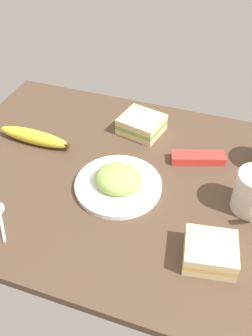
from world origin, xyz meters
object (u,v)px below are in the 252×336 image
object	(u,v)px
banana	(34,137)
plate_of_food	(118,182)
sandwich_side	(210,252)
spoon	(0,215)
snack_bar	(198,158)
sandwich_main	(142,124)

from	to	relation	value
banana	plate_of_food	bearing A→B (deg)	162.62
sandwich_side	spoon	size ratio (longest dim) A/B	1.16
spoon	snack_bar	xyz separation A→B (cm)	(-35.25, -30.62, 0.62)
banana	spoon	bearing A→B (deg)	102.55
sandwich_main	sandwich_side	size ratio (longest dim) A/B	1.14
banana	spoon	distance (cm)	24.63
plate_of_food	sandwich_side	xyz separation A→B (cm)	(-22.41, 12.27, 0.55)
sandwich_side	snack_bar	xyz separation A→B (cm)	(7.40, -26.90, -1.20)
banana	spoon	world-z (taller)	banana
plate_of_food	snack_bar	bearing A→B (deg)	-135.72
plate_of_food	spoon	size ratio (longest dim) A/B	2.09
plate_of_food	banana	xyz separation A→B (cm)	(25.59, -8.01, 0.20)
plate_of_food	spoon	world-z (taller)	plate_of_food
snack_bar	sandwich_side	bearing A→B (deg)	87.02
banana	snack_bar	xyz separation A→B (cm)	(-40.59, -6.63, -0.85)
sandwich_main	sandwich_side	xyz separation A→B (cm)	(-23.79, 33.89, 0.00)
sandwich_side	snack_bar	bearing A→B (deg)	-74.61
plate_of_food	sandwich_side	bearing A→B (deg)	151.30
banana	sandwich_side	bearing A→B (deg)	157.10
plate_of_food	snack_bar	distance (cm)	20.97
banana	snack_bar	bearing A→B (deg)	-170.73
sandwich_side	spoon	bearing A→B (deg)	4.99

